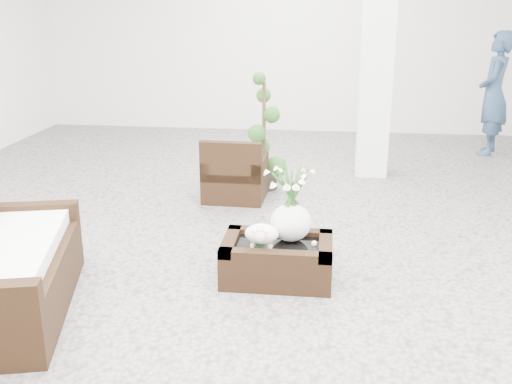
# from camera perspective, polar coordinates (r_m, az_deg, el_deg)

# --- Properties ---
(ground) EXTENTS (11.00, 11.00, 0.00)m
(ground) POSITION_cam_1_polar(r_m,az_deg,el_deg) (5.51, 0.13, -5.83)
(ground) COLOR gray
(ground) RESTS_ON ground
(column) EXTENTS (0.40, 0.40, 3.50)m
(column) POSITION_cam_1_polar(r_m,az_deg,el_deg) (7.85, 11.68, 14.13)
(column) COLOR white
(column) RESTS_ON ground
(coffee_table) EXTENTS (0.90, 0.60, 0.31)m
(coffee_table) POSITION_cam_1_polar(r_m,az_deg,el_deg) (4.95, 2.06, -6.69)
(coffee_table) COLOR black
(coffee_table) RESTS_ON ground
(sheep_figurine) EXTENTS (0.28, 0.23, 0.21)m
(sheep_figurine) POSITION_cam_1_polar(r_m,az_deg,el_deg) (4.77, 0.55, -4.26)
(sheep_figurine) COLOR white
(sheep_figurine) RESTS_ON coffee_table
(planter_narcissus) EXTENTS (0.44, 0.44, 0.80)m
(planter_narcissus) POSITION_cam_1_polar(r_m,az_deg,el_deg) (4.84, 3.42, -0.25)
(planter_narcissus) COLOR white
(planter_narcissus) RESTS_ON coffee_table
(tealight) EXTENTS (0.04, 0.04, 0.03)m
(tealight) POSITION_cam_1_polar(r_m,az_deg,el_deg) (4.89, 5.62, -4.92)
(tealight) COLOR white
(tealight) RESTS_ON coffee_table
(armchair) EXTENTS (0.72, 0.69, 0.74)m
(armchair) POSITION_cam_1_polar(r_m,az_deg,el_deg) (6.90, -1.99, 2.36)
(armchair) COLOR black
(armchair) RESTS_ON ground
(loveseat) EXTENTS (1.18, 1.80, 0.88)m
(loveseat) POSITION_cam_1_polar(r_m,az_deg,el_deg) (4.70, -22.83, -5.80)
(loveseat) COLOR black
(loveseat) RESTS_ON ground
(topiary) EXTENTS (0.37, 0.37, 1.40)m
(topiary) POSITION_cam_1_polar(r_m,az_deg,el_deg) (7.19, 0.77, 5.73)
(topiary) COLOR #214A18
(topiary) RESTS_ON ground
(shopper) EXTENTS (0.63, 0.77, 1.82)m
(shopper) POSITION_cam_1_polar(r_m,az_deg,el_deg) (9.57, 21.93, 8.77)
(shopper) COLOR navy
(shopper) RESTS_ON ground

